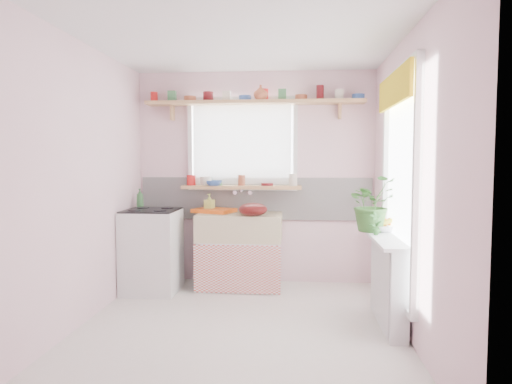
{
  "coord_description": "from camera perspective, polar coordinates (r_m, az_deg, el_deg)",
  "views": [
    {
      "loc": [
        0.48,
        -3.81,
        1.46
      ],
      "look_at": [
        0.1,
        0.55,
        1.15
      ],
      "focal_mm": 32.0,
      "sensor_mm": 36.0,
      "label": 1
    }
  ],
  "objects": [
    {
      "name": "room",
      "position": [
        4.68,
        7.2,
        2.91
      ],
      "size": [
        3.2,
        3.2,
        3.2
      ],
      "color": "white",
      "rests_on": "ground"
    },
    {
      "name": "sink_unit",
      "position": [
        5.25,
        -2.04,
        -7.26
      ],
      "size": [
        0.95,
        0.65,
        1.11
      ],
      "color": "white",
      "rests_on": "ground"
    },
    {
      "name": "cooker",
      "position": [
        5.21,
        -12.88,
        -7.13
      ],
      "size": [
        0.58,
        0.58,
        0.93
      ],
      "color": "white",
      "rests_on": "ground"
    },
    {
      "name": "radiator_ledge",
      "position": [
        4.23,
        16.25,
        -10.66
      ],
      "size": [
        0.22,
        0.95,
        0.78
      ],
      "color": "white",
      "rests_on": "ground"
    },
    {
      "name": "windowsill",
      "position": [
        5.34,
        -1.81,
        0.6
      ],
      "size": [
        1.4,
        0.22,
        0.04
      ],
      "primitive_type": "cube",
      "color": "tan",
      "rests_on": "room"
    },
    {
      "name": "pine_shelf",
      "position": [
        5.35,
        -0.22,
        11.13
      ],
      "size": [
        2.52,
        0.24,
        0.04
      ],
      "primitive_type": "cube",
      "color": "tan",
      "rests_on": "room"
    },
    {
      "name": "shelf_crockery",
      "position": [
        5.36,
        -0.69,
        11.91
      ],
      "size": [
        2.47,
        0.11,
        0.12
      ],
      "color": "red",
      "rests_on": "pine_shelf"
    },
    {
      "name": "sill_crockery",
      "position": [
        5.34,
        -1.81,
        1.42
      ],
      "size": [
        1.35,
        0.11,
        0.12
      ],
      "color": "red",
      "rests_on": "windowsill"
    },
    {
      "name": "dish_tray",
      "position": [
        5.33,
        -5.25,
        -2.31
      ],
      "size": [
        0.53,
        0.46,
        0.04
      ],
      "primitive_type": "cube",
      "rotation": [
        0.0,
        0.0,
        -0.37
      ],
      "color": "orange",
      "rests_on": "sink_unit"
    },
    {
      "name": "colander",
      "position": [
        4.96,
        -0.39,
        -2.19
      ],
      "size": [
        0.35,
        0.35,
        0.14
      ],
      "primitive_type": "ellipsoid",
      "rotation": [
        0.0,
        0.0,
        -0.11
      ],
      "color": "#4F0D0D",
      "rests_on": "sink_unit"
    },
    {
      "name": "jade_plant",
      "position": [
        4.49,
        14.31,
        -1.39
      ],
      "size": [
        0.61,
        0.57,
        0.54
      ],
      "primitive_type": "imported",
      "rotation": [
        0.0,
        0.0,
        0.38
      ],
      "color": "#346528",
      "rests_on": "radiator_ledge"
    },
    {
      "name": "fruit_bowl",
      "position": [
        4.54,
        15.76,
        -4.36
      ],
      "size": [
        0.35,
        0.35,
        0.07
      ],
      "primitive_type": "imported",
      "rotation": [
        0.0,
        0.0,
        0.38
      ],
      "color": "silver",
      "rests_on": "radiator_ledge"
    },
    {
      "name": "herb_pot",
      "position": [
        4.3,
        14.75,
        -3.83
      ],
      "size": [
        0.13,
        0.1,
        0.21
      ],
      "primitive_type": "imported",
      "rotation": [
        0.0,
        0.0,
        0.27
      ],
      "color": "#306C2B",
      "rests_on": "radiator_ledge"
    },
    {
      "name": "soap_bottle_sink",
      "position": [
        5.37,
        -5.85,
        -1.36
      ],
      "size": [
        0.12,
        0.13,
        0.21
      ],
      "primitive_type": "imported",
      "rotation": [
        0.0,
        0.0,
        -0.35
      ],
      "color": "#D9EB68",
      "rests_on": "sink_unit"
    },
    {
      "name": "sill_cup",
      "position": [
        5.34,
        -6.31,
        1.36
      ],
      "size": [
        0.16,
        0.16,
        0.11
      ],
      "primitive_type": "imported",
      "rotation": [
        0.0,
        0.0,
        0.21
      ],
      "color": "beige",
      "rests_on": "windowsill"
    },
    {
      "name": "sill_bowl",
      "position": [
        5.33,
        -5.31,
        1.11
      ],
      "size": [
        0.21,
        0.21,
        0.06
      ],
      "primitive_type": "imported",
      "rotation": [
        0.0,
        0.0,
        -0.08
      ],
      "color": "#3257A3",
      "rests_on": "windowsill"
    },
    {
      "name": "shelf_vase",
      "position": [
        5.3,
        0.58,
        12.34
      ],
      "size": [
        0.18,
        0.18,
        0.17
      ],
      "primitive_type": "imported",
      "rotation": [
        0.0,
        0.0,
        0.11
      ],
      "color": "#B25937",
      "rests_on": "pine_shelf"
    },
    {
      "name": "cooker_bottle",
      "position": [
        5.4,
        -14.31,
        -0.73
      ],
      "size": [
        0.08,
        0.08,
        0.21
      ],
      "primitive_type": "imported",
      "rotation": [
        0.0,
        0.0,
        -0.0
      ],
      "color": "#39733D",
      "rests_on": "cooker"
    },
    {
      "name": "fruit",
      "position": [
        4.54,
        15.83,
        -3.62
      ],
      "size": [
        0.2,
        0.14,
        0.1
      ],
      "color": "orange",
      "rests_on": "fruit_bowl"
    }
  ]
}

